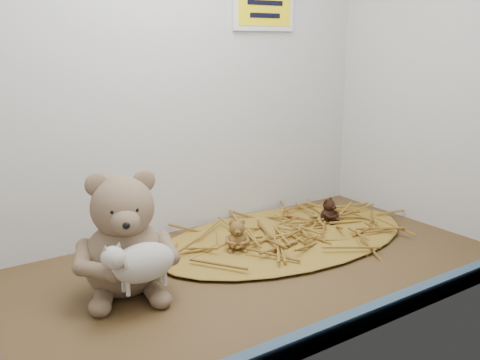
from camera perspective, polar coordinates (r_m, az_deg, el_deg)
alcove_shell at (r=106.12cm, az=-4.10°, el=14.12°), size 120.40×60.20×90.40cm
front_rail at (r=87.81cm, az=9.50°, el=-15.73°), size 119.28×2.20×3.60cm
straw_bed at (r=128.74cm, az=4.88°, el=-5.99°), size 67.14×38.99×1.30cm
main_teddy at (r=100.86cm, az=-12.30°, el=-5.55°), size 23.97×24.65×23.35cm
toy_lamb at (r=94.70cm, az=-10.26°, el=-8.67°), size 14.95×9.12×9.66cm
mini_teddy_tan at (r=118.21cm, az=-0.31°, el=-5.72°), size 7.83×7.94×6.94cm
mini_teddy_brown at (r=137.57cm, az=9.40°, el=-3.09°), size 6.49×6.67×6.34cm
wall_sign at (r=140.04cm, az=2.56°, el=18.35°), size 16.00×1.20×11.00cm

